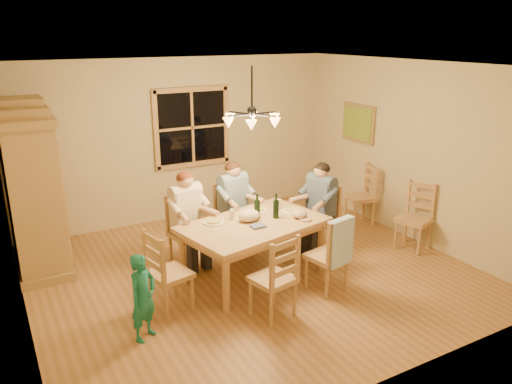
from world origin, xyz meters
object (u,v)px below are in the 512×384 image
chair_near_left (273,291)px  adult_slate_man (320,196)px  chair_end_right (319,231)px  adult_plaid_man (234,195)px  chair_far_left (188,244)px  chair_spare_front (413,229)px  armoire (33,193)px  chair_far_right (234,230)px  dining_table (254,230)px  adult_woman (187,207)px  chair_end_left (171,286)px  wine_bottle_a (257,206)px  chair_near_right (326,267)px  chandelier (252,118)px  wine_bottle_b (276,206)px  chair_spare_back (359,206)px  child (143,297)px

chair_near_left → adult_slate_man: size_ratio=1.13×
chair_end_right → adult_plaid_man: bearing=46.6°
chair_far_left → chair_spare_front: 3.29m
armoire → chair_far_right: 2.78m
dining_table → chair_end_right: chair_end_right is taller
chair_near_left → adult_woman: adult_woman is taller
chair_end_left → wine_bottle_a: 1.53m
dining_table → chair_far_left: size_ratio=2.02×
adult_woman → adult_slate_man: size_ratio=1.00×
dining_table → chair_near_right: chair_near_right is taller
chandelier → wine_bottle_b: (0.30, -0.09, -1.15)m
armoire → adult_plaid_man: (2.56, -0.79, -0.22)m
chair_spare_back → armoire: bearing=95.3°
wine_bottle_b → adult_woman: bearing=142.2°
chair_near_left → adult_woman: (-0.35, 1.67, 0.54)m
chair_near_right → adult_slate_man: adult_slate_man is taller
chair_spare_front → wine_bottle_b: bearing=60.0°
wine_bottle_a → adult_woman: bearing=139.8°
wine_bottle_a → chair_spare_front: wine_bottle_a is taller
chair_near_left → wine_bottle_a: 1.28m
adult_woman → armoire: bearing=-40.1°
chair_far_right → chair_end_left: same height
armoire → chair_end_left: bearing=-59.3°
chair_spare_front → adult_woman: bearing=50.1°
child → wine_bottle_a: bearing=-9.2°
chair_near_right → adult_plaid_man: (-0.45, 1.65, 0.54)m
armoire → chair_end_right: 3.97m
adult_slate_man → adult_woman: bearing=63.4°
chair_end_right → adult_slate_man: 0.54m
chair_far_right → wine_bottle_b: 1.11m
chandelier → adult_woman: chandelier is taller
chair_spare_front → dining_table: bearing=61.4°
chair_end_right → wine_bottle_a: (-1.11, -0.13, 0.62)m
chair_far_right → wine_bottle_a: 1.00m
armoire → adult_plaid_man: bearing=-17.2°
chair_end_left → chair_spare_back: bearing=94.6°
chair_far_right → adult_plaid_man: (-0.00, 0.00, 0.54)m
armoire → chair_far_right: bearing=-17.2°
dining_table → chair_spare_front: size_ratio=2.02×
chandelier → armoire: bearing=146.5°
chair_spare_front → chair_spare_back: (0.00, 1.19, 0.00)m
dining_table → adult_plaid_man: size_ratio=2.28×
chair_near_left → chair_spare_back: (2.75, 1.76, 0.00)m
armoire → dining_table: 2.96m
chair_far_left → chair_end_right: size_ratio=1.00×
adult_slate_man → wine_bottle_a: size_ratio=2.65×
armoire → wine_bottle_b: size_ratio=6.97×
armoire → wine_bottle_a: bearing=-32.2°
chair_far_left → chair_spare_back: size_ratio=1.00×
chair_far_right → adult_slate_man: 1.36m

